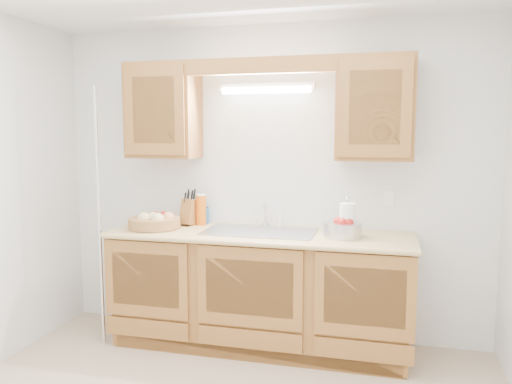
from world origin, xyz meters
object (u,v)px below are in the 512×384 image
(paper_towel, at_px, (347,220))
(fruit_basket, at_px, (155,221))
(apple_bowl, at_px, (343,228))
(knife_block, at_px, (189,212))

(paper_towel, bearing_deg, fruit_basket, -178.48)
(fruit_basket, height_order, apple_bowl, apple_bowl)
(paper_towel, relative_size, apple_bowl, 0.94)
(fruit_basket, bearing_deg, paper_towel, 1.52)
(knife_block, distance_m, paper_towel, 1.30)
(apple_bowl, bearing_deg, fruit_basket, -179.11)
(paper_towel, xyz_separation_m, apple_bowl, (-0.03, -0.02, -0.06))
(knife_block, bearing_deg, fruit_basket, -121.09)
(knife_block, height_order, apple_bowl, knife_block)
(knife_block, bearing_deg, apple_bowl, 7.30)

